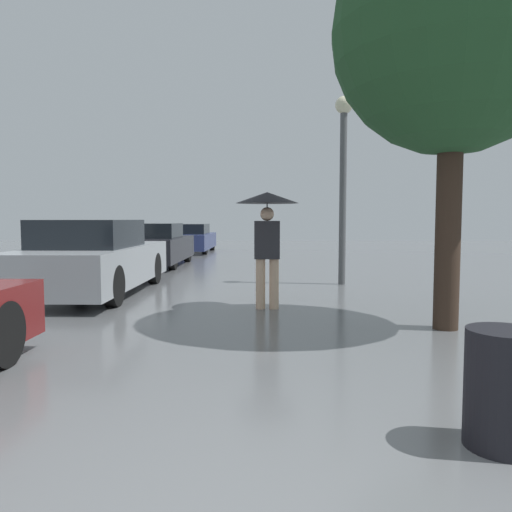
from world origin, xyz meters
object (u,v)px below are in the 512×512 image
Objects in this scene: parked_car_farthest at (189,239)px; trash_bin at (504,389)px; parked_car_third at (152,246)px; street_lamp at (343,163)px; tree at (454,34)px; pedestrian at (267,218)px; parked_car_second at (94,259)px.

parked_car_farthest is 18.37m from trash_bin.
parked_car_third is 6.81m from street_lamp.
trash_bin is (-0.17, -7.58, -2.20)m from street_lamp.
trash_bin is (-0.83, -3.28, -3.26)m from tree.
trash_bin is at bearing -75.31° from parked_car_farthest.
trash_bin is at bearing -73.09° from pedestrian.
parked_car_third reaches higher than parked_car_farthest.
street_lamp reaches higher than pedestrian.
tree reaches higher than street_lamp.
pedestrian is 0.46× the size of street_lamp.
pedestrian reaches higher than parked_car_second.
tree is (5.48, -14.48, 3.06)m from parked_car_farthest.
street_lamp is at bearing 88.71° from trash_bin.
street_lamp is at bearing 61.39° from pedestrian.
tree reaches higher than parked_car_second.
parked_car_farthest is 15.78m from tree.
parked_car_farthest is 0.87× the size of tree.
street_lamp reaches higher than parked_car_second.
street_lamp is at bearing 16.52° from parked_car_second.
street_lamp reaches higher than parked_car_third.
trash_bin is (4.66, -17.77, -0.20)m from parked_car_farthest.
trash_bin is (1.42, -4.67, -1.03)m from pedestrian.
parked_car_second is at bearing 126.93° from trash_bin.
street_lamp reaches higher than trash_bin.
tree is 4.70m from trash_bin.
trash_bin is at bearing -104.12° from tree.
tree reaches higher than trash_bin.
parked_car_third is 6.00m from parked_car_farthest.
pedestrian is at bearing -24.91° from parked_car_second.
parked_car_second reaches higher than parked_car_third.
street_lamp is 5.43× the size of trash_bin.
street_lamp is (5.01, -4.18, 1.96)m from parked_car_third.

